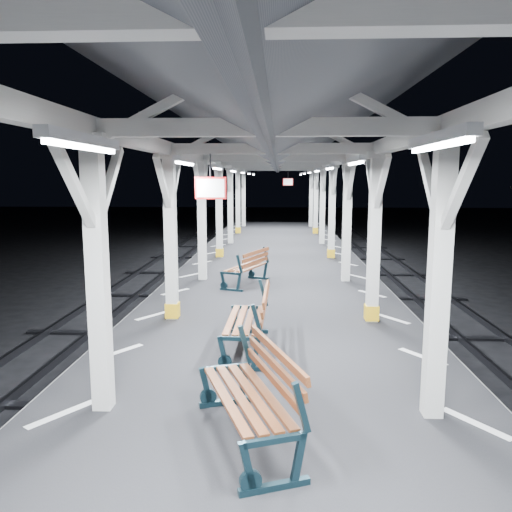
{
  "coord_description": "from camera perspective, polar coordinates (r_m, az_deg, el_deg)",
  "views": [
    {
      "loc": [
        0.16,
        -7.73,
        3.81
      ],
      "look_at": [
        -0.33,
        2.65,
        2.2
      ],
      "focal_mm": 35.0,
      "sensor_mm": 36.0,
      "label": 1
    }
  ],
  "objects": [
    {
      "name": "bench_mid",
      "position": [
        8.26,
        -0.46,
        -7.1
      ],
      "size": [
        0.74,
        1.9,
        1.03
      ],
      "rotation": [
        0.0,
        0.0,
        -0.02
      ],
      "color": "#11262F",
      "rests_on": "platform"
    },
    {
      "name": "hazard_stripes_right",
      "position": [
        8.53,
        18.46,
        -10.86
      ],
      "size": [
        1.0,
        48.0,
        0.01
      ],
      "primitive_type": "cube",
      "color": "silver",
      "rests_on": "platform"
    },
    {
      "name": "bench_near",
      "position": [
        5.55,
        0.0,
        -15.23
      ],
      "size": [
        1.3,
        2.02,
        1.03
      ],
      "rotation": [
        0.0,
        0.0,
        0.35
      ],
      "color": "#11262F",
      "rests_on": "platform"
    },
    {
      "name": "canopy",
      "position": [
        7.75,
        1.58,
        14.34
      ],
      "size": [
        5.4,
        49.0,
        4.65
      ],
      "color": "silver",
      "rests_on": "platform"
    },
    {
      "name": "hazard_stripes_left",
      "position": [
        8.63,
        -15.31,
        -10.5
      ],
      "size": [
        1.0,
        48.0,
        0.01
      ],
      "primitive_type": "cube",
      "color": "silver",
      "rests_on": "platform"
    },
    {
      "name": "ground",
      "position": [
        8.62,
        1.44,
        -17.43
      ],
      "size": [
        120.0,
        120.0,
        0.0
      ],
      "primitive_type": "plane",
      "color": "black",
      "rests_on": "ground"
    },
    {
      "name": "platform",
      "position": [
        8.41,
        1.46,
        -14.37
      ],
      "size": [
        6.0,
        50.0,
        1.0
      ],
      "primitive_type": "cube",
      "color": "black",
      "rests_on": "ground"
    },
    {
      "name": "bench_far",
      "position": [
        13.28,
        -0.8,
        -1.19
      ],
      "size": [
        1.23,
        1.86,
        0.95
      ],
      "rotation": [
        0.0,
        0.0,
        -0.37
      ],
      "color": "#11262F",
      "rests_on": "platform"
    }
  ]
}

